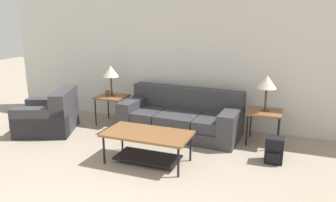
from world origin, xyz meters
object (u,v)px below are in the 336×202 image
Objects in this scene: armchair at (49,117)px; side_table_right at (265,114)px; table_lamp_left at (111,72)px; couch at (181,118)px; backpack at (274,150)px; table_lamp_right at (267,83)px; side_table_left at (112,99)px; coffee_table at (147,140)px.

side_table_right is (3.85, 0.83, 0.24)m from armchair.
couch is at bearing -1.52° from table_lamp_left.
table_lamp_left reaches higher than backpack.
table_lamp_right is 1.16m from backpack.
couch is 1.51m from side_table_left.
armchair is 2.20× the size of side_table_right.
table_lamp_right is (2.97, 0.00, 0.00)m from table_lamp_left.
side_table_left is (0.88, 0.83, 0.24)m from armchair.
coffee_table is 2.10× the size of table_lamp_left.
side_table_right is at bearing 12.23° from armchair.
side_table_left is at bearing 43.44° from armchair.
coffee_table is 2.02m from side_table_left.
armchair is at bearing 165.90° from coffee_table.
table_lamp_right reaches higher than coffee_table.
table_lamp_left is (-0.00, 0.00, 0.54)m from side_table_left.
table_lamp_left reaches higher than couch.
couch is 2.50m from armchair.
couch is 1.76× the size of armchair.
armchair is at bearing -167.77° from table_lamp_right.
table_lamp_left is 1.57× the size of backpack.
side_table_left is 0.94× the size of table_lamp_left.
armchair is 3.95m from side_table_right.
backpack is at bearing 21.30° from coffee_table.
side_table_right is 1.48× the size of backpack.
side_table_right is at bearing 107.53° from backpack.
table_lamp_left is at bearing 43.44° from armchair.
table_lamp_right is (1.54, 1.42, 0.72)m from coffee_table.
table_lamp_right reaches higher than side_table_right.
side_table_right is at bearing 180.00° from table_lamp_right.
armchair is 1.24m from side_table_left.
table_lamp_left is (-1.49, 0.04, 0.78)m from couch.
table_lamp_left is (-1.43, 1.42, 0.72)m from coffee_table.
coffee_table is 1.90m from backpack.
armchair is 2.20× the size of side_table_left.
side_table_right is 3.02m from table_lamp_left.
side_table_right is at bearing 1.52° from couch.
side_table_right is at bearing 42.62° from coffee_table.
coffee_table is 2.10m from side_table_right.
backpack is (0.23, -0.73, -0.33)m from side_table_right.
table_lamp_right is at bearing 0.00° from side_table_left.
side_table_right is (1.54, 1.42, 0.17)m from coffee_table.
coffee_table is 2.23× the size of side_table_right.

